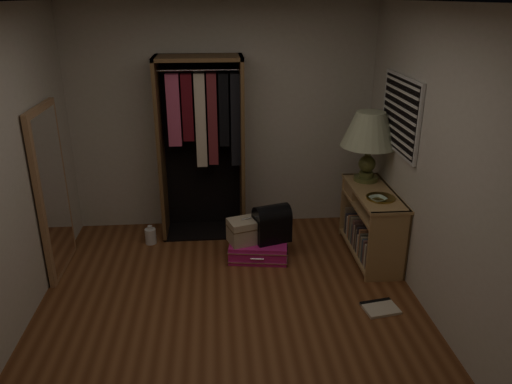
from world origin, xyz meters
TOP-DOWN VIEW (x-y plane):
  - ground at (0.00, 0.00)m, footprint 4.00×4.00m
  - room_walls at (0.08, 0.04)m, footprint 3.52×4.02m
  - console_bookshelf at (1.54, 1.05)m, footprint 0.42×1.12m
  - open_wardrobe at (-0.22, 1.77)m, footprint 0.95×0.50m
  - floor_mirror at (-1.70, 1.00)m, footprint 0.06×0.80m
  - pink_suitcase at (0.34, 1.06)m, footprint 0.68×0.54m
  - train_case at (0.21, 1.06)m, footprint 0.44×0.36m
  - black_bag at (0.48, 1.07)m, footprint 0.43×0.34m
  - table_lamp at (1.54, 1.33)m, footprint 0.77×0.77m
  - brass_tray at (1.54, 0.80)m, footprint 0.29×0.29m
  - ceramic_bowl at (1.49, 0.73)m, footprint 0.21×0.21m
  - white_jug at (-0.86, 1.48)m, footprint 0.16×0.16m
  - floor_book at (1.35, 0.01)m, footprint 0.34×0.29m

SIDE VIEW (x-z plane):
  - ground at x=0.00m, z-range 0.00..0.00m
  - floor_book at x=1.35m, z-range 0.00..0.03m
  - white_jug at x=-0.86m, z-range -0.02..0.20m
  - pink_suitcase at x=0.34m, z-range 0.00..0.19m
  - train_case at x=0.21m, z-range 0.18..0.46m
  - console_bookshelf at x=1.54m, z-range 0.02..0.77m
  - black_bag at x=0.48m, z-range 0.20..0.60m
  - brass_tray at x=1.54m, z-range 0.75..0.77m
  - ceramic_bowl at x=1.49m, z-range 0.75..0.79m
  - floor_mirror at x=-1.70m, z-range 0.00..1.70m
  - open_wardrobe at x=-0.22m, z-range 0.18..2.23m
  - table_lamp at x=1.54m, z-range 0.93..1.69m
  - room_walls at x=0.08m, z-range 0.20..2.80m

